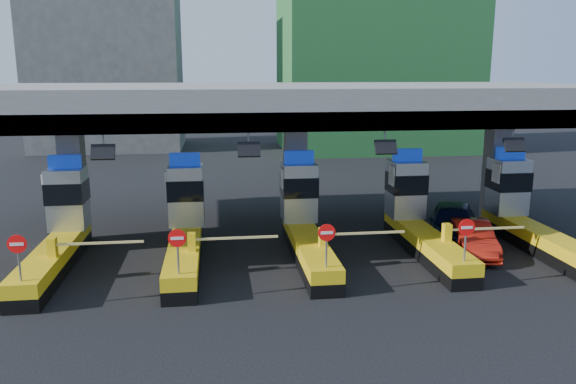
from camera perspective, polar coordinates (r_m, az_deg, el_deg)
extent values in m
plane|color=black|center=(24.14, 1.72, -6.21)|extent=(120.00, 120.00, 0.00)
cube|color=slate|center=(25.91, 0.74, 9.16)|extent=(28.00, 12.00, 1.50)
cube|color=#4C4C49|center=(20.33, 3.04, 7.19)|extent=(28.00, 0.60, 0.70)
cube|color=slate|center=(26.83, -20.93, 0.92)|extent=(1.00, 1.00, 5.50)
cube|color=slate|center=(26.33, 0.72, 1.53)|extent=(1.00, 1.00, 5.50)
cube|color=slate|center=(29.44, 20.38, 1.90)|extent=(1.00, 1.00, 5.50)
cylinder|color=slate|center=(20.42, -18.25, 4.93)|extent=(0.06, 0.06, 0.50)
cube|color=black|center=(20.26, -18.29, 3.87)|extent=(0.80, 0.38, 0.54)
cylinder|color=slate|center=(20.09, -4.05, 5.40)|extent=(0.06, 0.06, 0.50)
cube|color=black|center=(19.93, -4.00, 4.33)|extent=(0.80, 0.38, 0.54)
cylinder|color=slate|center=(20.98, 9.78, 5.54)|extent=(0.06, 0.06, 0.50)
cube|color=black|center=(20.83, 9.91, 4.52)|extent=(0.80, 0.38, 0.54)
cylinder|color=slate|center=(22.95, 21.85, 5.40)|extent=(0.06, 0.06, 0.50)
cube|color=black|center=(22.82, 22.02, 4.47)|extent=(0.80, 0.38, 0.54)
cube|color=black|center=(23.69, -22.68, -6.90)|extent=(1.20, 8.00, 0.50)
cube|color=#E5B70C|center=(23.54, -22.78, -5.75)|extent=(1.20, 8.00, 0.50)
cube|color=#9EA3A8|center=(25.77, -21.46, -0.58)|extent=(1.50, 1.50, 2.60)
cube|color=black|center=(25.69, -21.52, 0.07)|extent=(1.56, 1.56, 0.90)
cube|color=#0C2DBF|center=(25.50, -21.74, 2.89)|extent=(1.30, 0.35, 0.55)
cube|color=white|center=(25.56, -23.48, 0.76)|extent=(0.06, 0.70, 0.90)
cylinder|color=slate|center=(20.00, -25.65, -6.41)|extent=(0.07, 0.07, 1.30)
cylinder|color=red|center=(19.80, -25.83, -4.78)|extent=(0.60, 0.04, 0.60)
cube|color=white|center=(19.78, -25.85, -4.80)|extent=(0.42, 0.02, 0.10)
cube|color=#E5B70C|center=(22.17, -22.83, -5.21)|extent=(0.30, 0.35, 0.70)
cube|color=white|center=(21.76, -18.64, -4.93)|extent=(3.20, 0.08, 0.08)
cube|color=black|center=(22.87, -10.43, -6.81)|extent=(1.20, 8.00, 0.50)
cube|color=#E5B70C|center=(22.71, -10.47, -5.62)|extent=(1.20, 8.00, 0.50)
cube|color=#9EA3A8|center=(25.02, -10.30, -0.28)|extent=(1.50, 1.50, 2.60)
cube|color=black|center=(24.94, -10.32, 0.38)|extent=(1.56, 1.56, 0.90)
cube|color=#0C2DBF|center=(24.73, -10.43, 3.29)|extent=(1.30, 0.35, 0.55)
cube|color=white|center=(24.64, -12.25, 1.11)|extent=(0.06, 0.70, 0.90)
cylinder|color=slate|center=(19.02, -11.12, -6.32)|extent=(0.07, 0.07, 1.30)
cylinder|color=red|center=(18.81, -11.20, -4.62)|extent=(0.60, 0.04, 0.60)
cube|color=white|center=(18.79, -11.20, -4.64)|extent=(0.42, 0.02, 0.10)
cube|color=#E5B70C|center=(21.37, -9.76, -5.04)|extent=(0.30, 0.35, 0.70)
cube|color=white|center=(21.33, -5.32, -4.67)|extent=(3.20, 0.08, 0.08)
cube|color=black|center=(23.13, 2.12, -6.40)|extent=(1.20, 8.00, 0.50)
cube|color=#E5B70C|center=(22.97, 2.13, -5.21)|extent=(1.20, 8.00, 0.50)
cube|color=#9EA3A8|center=(25.25, 1.10, 0.03)|extent=(1.50, 1.50, 2.60)
cube|color=black|center=(25.17, 1.11, 0.69)|extent=(1.56, 1.56, 0.90)
cube|color=#0C2DBF|center=(24.97, 1.12, 3.58)|extent=(1.30, 0.35, 0.55)
cube|color=white|center=(24.72, -0.62, 1.42)|extent=(0.06, 0.70, 0.90)
cylinder|color=slate|center=(19.33, 3.92, -5.82)|extent=(0.07, 0.07, 1.30)
cylinder|color=red|center=(19.12, 3.96, -4.14)|extent=(0.60, 0.04, 0.60)
cube|color=white|center=(19.10, 3.97, -4.16)|extent=(0.42, 0.02, 0.10)
cube|color=#E5B70C|center=(21.73, 3.57, -4.60)|extent=(0.30, 0.35, 0.70)
cube|color=white|center=(22.06, 7.80, -4.16)|extent=(3.20, 0.08, 0.08)
cube|color=black|center=(24.42, 13.82, -5.73)|extent=(1.20, 8.00, 0.50)
cube|color=#E5B70C|center=(24.28, 13.88, -4.61)|extent=(1.20, 8.00, 0.50)
cube|color=#9EA3A8|center=(26.45, 11.88, 0.32)|extent=(1.50, 1.50, 2.60)
cube|color=black|center=(26.37, 11.92, 0.95)|extent=(1.56, 1.56, 0.90)
cube|color=#0C2DBF|center=(26.18, 12.03, 3.71)|extent=(1.30, 0.35, 0.55)
cube|color=white|center=(25.78, 10.49, 1.66)|extent=(0.06, 0.70, 0.90)
cylinder|color=slate|center=(20.86, 17.56, -5.01)|extent=(0.07, 0.07, 1.30)
cylinder|color=red|center=(20.67, 17.71, -3.45)|extent=(0.60, 0.04, 0.60)
cube|color=white|center=(20.65, 17.73, -3.47)|extent=(0.42, 0.02, 0.10)
cube|color=#E5B70C|center=(23.18, 15.83, -3.97)|extent=(0.30, 0.35, 0.70)
cube|color=white|center=(23.84, 19.50, -3.52)|extent=(3.20, 0.08, 0.08)
cube|color=black|center=(26.61, 23.96, -4.97)|extent=(1.20, 8.00, 0.50)
cube|color=#E5B70C|center=(26.48, 24.05, -3.93)|extent=(1.20, 8.00, 0.50)
cube|color=#9EA3A8|center=(28.48, 21.43, 0.57)|extent=(1.50, 1.50, 2.60)
cube|color=black|center=(28.41, 21.49, 1.16)|extent=(1.56, 1.56, 0.90)
cube|color=#0C2DBF|center=(28.23, 21.67, 3.72)|extent=(1.30, 0.35, 0.55)
cube|color=white|center=(27.72, 20.38, 1.83)|extent=(0.06, 0.70, 0.90)
cube|color=#E5B70C|center=(25.54, 26.22, -3.30)|extent=(0.30, 0.35, 0.70)
cube|color=#1E5926|center=(57.18, 9.00, 18.44)|extent=(18.00, 12.00, 28.00)
cube|color=#4C4C49|center=(59.53, -17.88, 12.93)|extent=(14.00, 10.00, 18.00)
imported|color=black|center=(26.54, 16.38, -3.01)|extent=(4.04, 5.60, 1.77)
imported|color=#A9190D|center=(25.08, 18.17, -4.45)|extent=(2.35, 4.45, 1.40)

